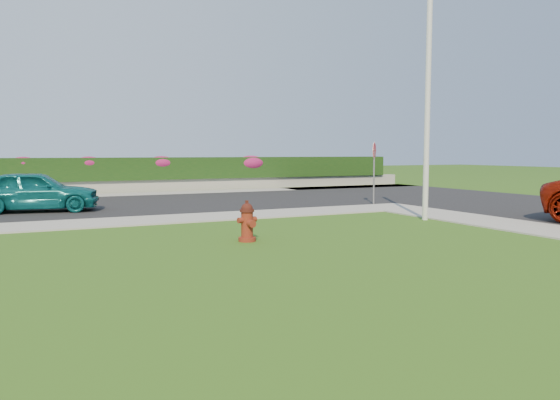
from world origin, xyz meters
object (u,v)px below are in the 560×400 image
sedan_teal (35,191)px  utility_pole (428,106)px  fire_hydrant (247,222)px  stop_sign (374,159)px

sedan_teal → utility_pole: (10.06, -6.99, 2.55)m
fire_hydrant → utility_pole: 6.83m
stop_sign → sedan_teal: bearing=145.5°
utility_pole → stop_sign: size_ratio=2.79×
fire_hydrant → stop_sign: size_ratio=0.39×
sedan_teal → utility_pole: bearing=-114.5°
utility_pole → stop_sign: (1.31, 4.35, -1.54)m
fire_hydrant → stop_sign: bearing=27.2°
utility_pole → stop_sign: utility_pole is taller
sedan_teal → utility_pole: 12.51m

